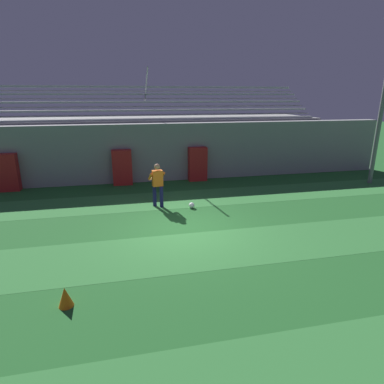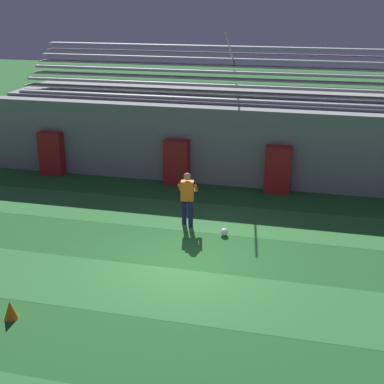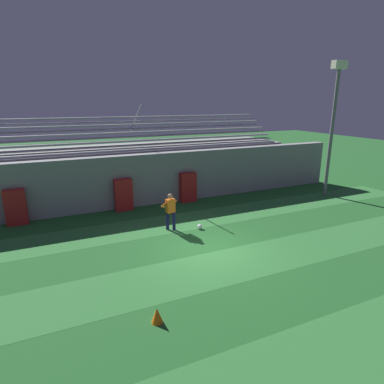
{
  "view_description": "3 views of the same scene",
  "coord_description": "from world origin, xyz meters",
  "px_view_note": "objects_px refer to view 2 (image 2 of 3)",
  "views": [
    {
      "loc": [
        -1.75,
        -9.21,
        4.09
      ],
      "look_at": [
        0.58,
        1.52,
        0.77
      ],
      "focal_mm": 30.0,
      "sensor_mm": 36.0,
      "label": 1
    },
    {
      "loc": [
        3.03,
        -11.92,
        6.58
      ],
      "look_at": [
        -0.28,
        1.9,
        1.29
      ],
      "focal_mm": 50.0,
      "sensor_mm": 36.0,
      "label": 2
    },
    {
      "loc": [
        -5.14,
        -10.06,
        5.51
      ],
      "look_at": [
        0.77,
        3.04,
        1.43
      ],
      "focal_mm": 30.0,
      "sensor_mm": 36.0,
      "label": 3
    }
  ],
  "objects_px": {
    "padding_pillar_gate_left": "(177,163)",
    "traffic_cone": "(10,310)",
    "soccer_ball": "(224,232)",
    "padding_pillar_gate_right": "(278,170)",
    "padding_pillar_far_left": "(52,154)",
    "goalkeeper": "(187,196)"
  },
  "relations": [
    {
      "from": "padding_pillar_gate_left",
      "to": "traffic_cone",
      "type": "xyz_separation_m",
      "value": [
        -1.23,
        -9.2,
        -0.62
      ]
    },
    {
      "from": "padding_pillar_gate_left",
      "to": "soccer_ball",
      "type": "height_order",
      "value": "padding_pillar_gate_left"
    },
    {
      "from": "padding_pillar_gate_right",
      "to": "soccer_ball",
      "type": "relative_size",
      "value": 7.56
    },
    {
      "from": "padding_pillar_gate_left",
      "to": "soccer_ball",
      "type": "relative_size",
      "value": 7.56
    },
    {
      "from": "padding_pillar_far_left",
      "to": "soccer_ball",
      "type": "relative_size",
      "value": 7.56
    },
    {
      "from": "padding_pillar_far_left",
      "to": "goalkeeper",
      "type": "xyz_separation_m",
      "value": [
        6.24,
        -3.51,
        0.12
      ]
    },
    {
      "from": "padding_pillar_gate_left",
      "to": "traffic_cone",
      "type": "bearing_deg",
      "value": -97.63
    },
    {
      "from": "goalkeeper",
      "to": "traffic_cone",
      "type": "height_order",
      "value": "goalkeeper"
    },
    {
      "from": "padding_pillar_gate_left",
      "to": "padding_pillar_gate_right",
      "type": "bearing_deg",
      "value": 0.0
    },
    {
      "from": "goalkeeper",
      "to": "soccer_ball",
      "type": "distance_m",
      "value": 1.55
    },
    {
      "from": "padding_pillar_gate_left",
      "to": "padding_pillar_gate_right",
      "type": "distance_m",
      "value": 3.65
    },
    {
      "from": "goalkeeper",
      "to": "padding_pillar_far_left",
      "type": "bearing_deg",
      "value": 150.6
    },
    {
      "from": "padding_pillar_gate_right",
      "to": "soccer_ball",
      "type": "bearing_deg",
      "value": -106.26
    },
    {
      "from": "padding_pillar_gate_left",
      "to": "padding_pillar_far_left",
      "type": "distance_m",
      "value": 4.96
    },
    {
      "from": "padding_pillar_gate_right",
      "to": "padding_pillar_far_left",
      "type": "distance_m",
      "value": 8.61
    },
    {
      "from": "padding_pillar_gate_right",
      "to": "goalkeeper",
      "type": "height_order",
      "value": "goalkeeper"
    },
    {
      "from": "soccer_ball",
      "to": "traffic_cone",
      "type": "xyz_separation_m",
      "value": [
        -3.72,
        -5.22,
        0.1
      ]
    },
    {
      "from": "padding_pillar_gate_right",
      "to": "padding_pillar_far_left",
      "type": "bearing_deg",
      "value": 180.0
    },
    {
      "from": "padding_pillar_gate_left",
      "to": "soccer_ball",
      "type": "distance_m",
      "value": 4.75
    },
    {
      "from": "goalkeeper",
      "to": "traffic_cone",
      "type": "xyz_separation_m",
      "value": [
        -2.51,
        -5.69,
        -0.74
      ]
    },
    {
      "from": "padding_pillar_gate_right",
      "to": "soccer_ball",
      "type": "distance_m",
      "value": 4.21
    },
    {
      "from": "padding_pillar_gate_right",
      "to": "goalkeeper",
      "type": "distance_m",
      "value": 4.24
    }
  ]
}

